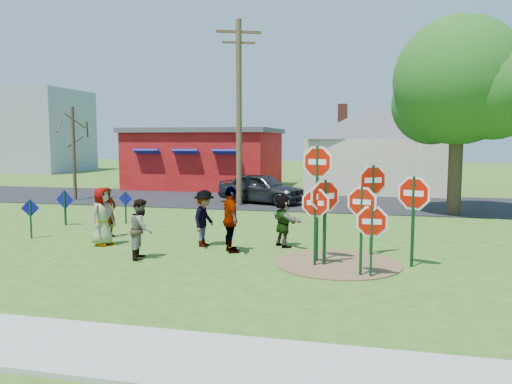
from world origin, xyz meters
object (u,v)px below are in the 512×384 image
stop_sign_a (315,210)px  stop_sign_c (362,211)px  person_b (109,212)px  person_a (103,216)px  stop_sign_b (317,174)px  suv (261,188)px  leafy_tree (462,87)px  utility_pole (239,109)px  stop_sign_d (373,187)px

stop_sign_a → stop_sign_c: (1.14, -0.68, 0.11)m
stop_sign_c → person_b: 8.63m
stop_sign_a → person_a: (-6.49, 1.05, -0.56)m
stop_sign_c → person_b: stop_sign_c is taller
stop_sign_b → suv: (-3.95, 11.25, -1.52)m
person_a → leafy_tree: size_ratio=0.21×
suv → utility_pole: utility_pole is taller
person_a → utility_pole: bearing=4.8°
stop_sign_a → suv: bearing=119.6°
person_a → leafy_tree: leafy_tree is taller
stop_sign_a → person_a: stop_sign_a is taller
person_b → leafy_tree: bearing=-42.0°
stop_sign_d → utility_pole: size_ratio=0.30×
suv → stop_sign_c: bearing=-140.4°
leafy_tree → utility_pole: bearing=175.5°
stop_sign_d → stop_sign_b: bearing=-171.3°
utility_pole → leafy_tree: 9.78m
stop_sign_d → utility_pole: (-6.21, 9.20, 2.71)m
stop_sign_b → stop_sign_c: 1.77m
stop_sign_c → leafy_tree: 11.87m
person_b → leafy_tree: (11.83, 7.71, 4.49)m
stop_sign_c → stop_sign_d: (0.24, 2.18, 0.34)m
person_a → suv: size_ratio=0.40×
person_a → person_b: bearing=36.0°
stop_sign_c → stop_sign_b: bearing=152.4°
person_a → suv: person_a is taller
stop_sign_a → stop_sign_c: bearing=-20.0°
person_a → utility_pole: utility_pole is taller
utility_pole → stop_sign_c: bearing=-62.3°
person_b → person_a: bearing=-143.5°
stop_sign_d → suv: bearing=88.5°
stop_sign_b → stop_sign_c: size_ratio=1.42×
person_a → leafy_tree: bearing=-37.5°
stop_sign_a → leafy_tree: 11.73m
stop_sign_a → leafy_tree: bearing=74.7°
person_b → suv: (3.00, 9.45, -0.03)m
stop_sign_b → stop_sign_c: stop_sign_b is taller
person_b → utility_pole: 9.52m
stop_sign_c → person_a: size_ratio=1.27×
stop_sign_b → stop_sign_d: stop_sign_b is taller
stop_sign_c → person_a: stop_sign_c is taller
utility_pole → suv: bearing=47.6°
stop_sign_a → leafy_tree: leafy_tree is taller
stop_sign_c → stop_sign_d: stop_sign_d is taller
stop_sign_c → suv: (-5.10, 12.36, -0.76)m
person_b → utility_pole: bearing=0.9°
stop_sign_c → person_a: (-7.63, 1.73, -0.66)m
stop_sign_b → stop_sign_d: bearing=56.4°
stop_sign_c → suv: 13.39m
stop_sign_c → person_b: (-8.09, 2.91, -0.73)m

